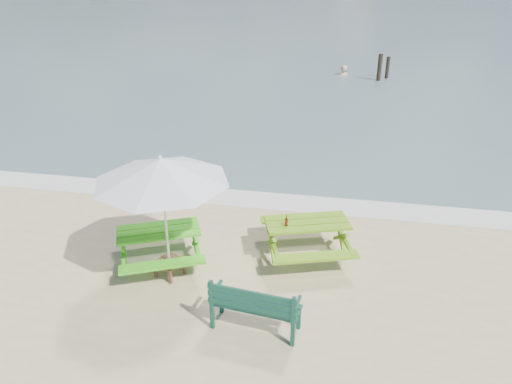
% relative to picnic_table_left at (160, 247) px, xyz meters
% --- Properties ---
extents(foam_strip, '(22.00, 0.90, 0.01)m').
position_rel_picnic_table_left_xyz_m(foam_strip, '(1.30, 3.00, -0.35)').
color(foam_strip, silver).
rests_on(foam_strip, ground).
extents(picnic_table_left, '(2.11, 2.20, 0.74)m').
position_rel_picnic_table_left_xyz_m(picnic_table_left, '(0.00, 0.00, 0.00)').
color(picnic_table_left, green).
rests_on(picnic_table_left, ground).
extents(picnic_table_right, '(2.06, 2.18, 0.76)m').
position_rel_picnic_table_left_xyz_m(picnic_table_right, '(2.73, 0.78, 0.01)').
color(picnic_table_right, '#649717').
rests_on(picnic_table_right, ground).
extents(park_bench, '(1.46, 0.66, 0.87)m').
position_rel_picnic_table_left_xyz_m(park_bench, '(2.14, -1.49, -0.09)').
color(park_bench, '#0D3A2C').
rests_on(park_bench, ground).
extents(side_table, '(0.62, 0.62, 0.31)m').
position_rel_picnic_table_left_xyz_m(side_table, '(0.31, -0.36, -0.19)').
color(side_table, brown).
rests_on(side_table, ground).
extents(patio_umbrella, '(3.12, 3.12, 2.34)m').
position_rel_picnic_table_left_xyz_m(patio_umbrella, '(0.31, -0.36, 1.77)').
color(patio_umbrella, silver).
rests_on(patio_umbrella, ground).
extents(beer_bottle, '(0.06, 0.06, 0.23)m').
position_rel_picnic_table_left_xyz_m(beer_bottle, '(2.35, 0.55, 0.48)').
color(beer_bottle, brown).
rests_on(beer_bottle, picnic_table_right).
extents(swimmer, '(0.76, 0.60, 1.83)m').
position_rel_picnic_table_left_xyz_m(swimmer, '(3.00, 17.07, -0.78)').
color(swimmer, tan).
rests_on(swimmer, ground).
extents(mooring_pilings, '(0.59, 0.79, 1.43)m').
position_rel_picnic_table_left_xyz_m(mooring_pilings, '(4.82, 16.46, 0.12)').
color(mooring_pilings, black).
rests_on(mooring_pilings, ground).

